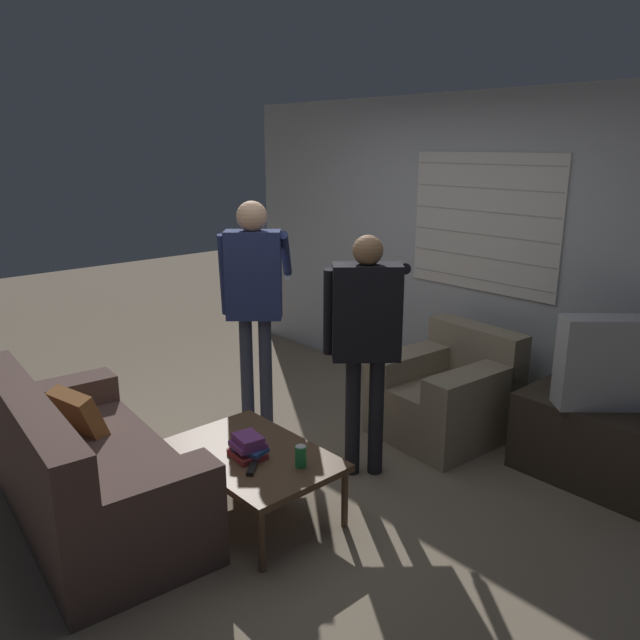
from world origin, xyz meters
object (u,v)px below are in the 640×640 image
(tv, at_px, (615,363))
(person_left_standing, at_px, (254,287))
(coffee_table, at_px, (253,457))
(person_right_standing, at_px, (366,327))
(book_stack, at_px, (248,447))
(armchair_beige, at_px, (448,394))
(couch_blue, at_px, (82,470))
(soda_can, at_px, (301,456))
(spare_remote, at_px, (252,469))

(tv, relative_size, person_left_standing, 0.37)
(coffee_table, relative_size, person_left_standing, 0.58)
(person_right_standing, bearing_deg, book_stack, -144.28)
(coffee_table, height_order, person_right_standing, person_right_standing)
(armchair_beige, distance_m, person_right_standing, 1.15)
(couch_blue, xyz_separation_m, armchair_beige, (0.74, 2.52, 0.01))
(coffee_table, relative_size, tv, 1.57)
(couch_blue, relative_size, person_left_standing, 1.06)
(person_right_standing, height_order, soda_can, person_right_standing)
(book_stack, bearing_deg, person_left_standing, 141.49)
(person_right_standing, relative_size, spare_remote, 13.15)
(person_left_standing, height_order, soda_can, person_left_standing)
(person_right_standing, distance_m, book_stack, 1.06)
(person_left_standing, bearing_deg, person_right_standing, -43.02)
(coffee_table, distance_m, spare_remote, 0.22)
(person_left_standing, distance_m, soda_can, 1.59)
(armchair_beige, xyz_separation_m, soda_can, (0.20, -1.64, 0.14))
(spare_remote, bearing_deg, book_stack, 108.30)
(book_stack, xyz_separation_m, spare_remote, (0.15, -0.08, -0.05))
(person_right_standing, height_order, book_stack, person_right_standing)
(couch_blue, distance_m, armchair_beige, 2.63)
(person_left_standing, height_order, spare_remote, person_left_standing)
(tv, bearing_deg, book_stack, 10.73)
(couch_blue, relative_size, tv, 2.87)
(coffee_table, bearing_deg, armchair_beige, 86.23)
(couch_blue, height_order, tv, tv)
(tv, bearing_deg, person_left_standing, -19.94)
(coffee_table, bearing_deg, tv, 56.80)
(tv, bearing_deg, couch_blue, 7.82)
(coffee_table, relative_size, book_stack, 4.49)
(person_left_standing, bearing_deg, spare_remote, -85.05)
(armchair_beige, bearing_deg, person_right_standing, 93.69)
(couch_blue, xyz_separation_m, tv, (1.87, 2.68, 0.52))
(soda_can, bearing_deg, coffee_table, -162.40)
(coffee_table, xyz_separation_m, person_right_standing, (0.10, 0.84, 0.66))
(coffee_table, bearing_deg, couch_blue, -128.61)
(book_stack, distance_m, spare_remote, 0.17)
(spare_remote, bearing_deg, person_right_standing, 51.53)
(person_left_standing, relative_size, soda_can, 13.94)
(tv, distance_m, soda_can, 2.06)
(person_left_standing, height_order, person_right_standing, person_left_standing)
(armchair_beige, xyz_separation_m, book_stack, (-0.09, -1.79, 0.14))
(armchair_beige, xyz_separation_m, spare_remote, (0.06, -1.88, 0.09))
(spare_remote, bearing_deg, armchair_beige, 49.18)
(couch_blue, distance_m, book_stack, 0.99)
(couch_blue, distance_m, coffee_table, 1.00)
(person_left_standing, bearing_deg, book_stack, -86.13)
(couch_blue, height_order, spare_remote, couch_blue)
(couch_blue, relative_size, person_right_standing, 1.16)
(tv, height_order, spare_remote, tv)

